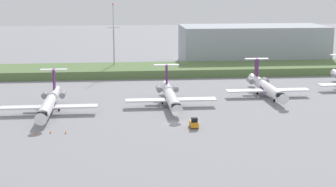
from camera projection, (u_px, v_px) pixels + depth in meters
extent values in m
plane|color=gray|center=(164.00, 95.00, 145.10)|extent=(500.00, 500.00, 0.00)
cube|color=#597542|center=(155.00, 70.00, 179.13)|extent=(320.00, 20.00, 2.70)
cylinder|color=white|center=(49.00, 103.00, 124.14)|extent=(2.70, 24.00, 2.70)
cone|color=white|center=(42.00, 118.00, 110.99)|extent=(2.70, 3.00, 2.70)
cone|color=white|center=(56.00, 92.00, 137.77)|extent=(2.30, 4.00, 2.29)
cube|color=black|center=(43.00, 113.00, 112.74)|extent=(2.02, 1.80, 0.90)
cylinder|color=#591E66|center=(49.00, 104.00, 124.17)|extent=(2.76, 3.60, 2.76)
cube|color=white|center=(24.00, 107.00, 122.73)|extent=(11.00, 3.20, 0.36)
cube|color=white|center=(74.00, 106.00, 123.85)|extent=(11.00, 3.20, 0.36)
cube|color=#591E66|center=(54.00, 79.00, 134.03)|extent=(0.36, 3.20, 5.20)
cube|color=white|center=(54.00, 70.00, 133.83)|extent=(6.80, 1.80, 0.24)
cylinder|color=gray|center=(45.00, 95.00, 132.84)|extent=(1.50, 3.40, 1.50)
cylinder|color=gray|center=(63.00, 94.00, 133.27)|extent=(1.50, 3.40, 1.50)
cylinder|color=gray|center=(46.00, 117.00, 117.19)|extent=(0.20, 0.20, 0.65)
cylinder|color=black|center=(46.00, 120.00, 117.31)|extent=(0.30, 0.90, 0.90)
cylinder|color=black|center=(43.00, 109.00, 126.71)|extent=(0.35, 0.90, 0.90)
cylinder|color=black|center=(59.00, 109.00, 127.07)|extent=(0.35, 0.90, 0.90)
cylinder|color=white|center=(171.00, 97.00, 131.69)|extent=(2.70, 24.00, 2.70)
cone|color=white|center=(177.00, 109.00, 118.55)|extent=(2.70, 3.00, 2.70)
cone|color=white|center=(165.00, 86.00, 145.33)|extent=(2.29, 4.00, 2.29)
cube|color=black|center=(176.00, 105.00, 120.30)|extent=(2.03, 1.80, 0.90)
cylinder|color=#591E66|center=(171.00, 97.00, 131.72)|extent=(2.76, 3.60, 2.76)
cube|color=white|center=(148.00, 100.00, 130.28)|extent=(11.00, 3.20, 0.36)
cube|color=white|center=(194.00, 99.00, 131.40)|extent=(11.00, 3.20, 0.36)
cube|color=#591E66|center=(166.00, 74.00, 141.59)|extent=(0.36, 3.20, 5.20)
cube|color=white|center=(166.00, 65.00, 141.38)|extent=(6.80, 1.80, 0.24)
cylinder|color=gray|center=(159.00, 89.00, 140.40)|extent=(1.50, 3.40, 1.50)
cylinder|color=gray|center=(175.00, 88.00, 140.82)|extent=(1.50, 3.40, 1.50)
cylinder|color=gray|center=(174.00, 109.00, 124.75)|extent=(0.20, 0.20, 0.65)
cylinder|color=black|center=(174.00, 111.00, 124.86)|extent=(0.30, 0.90, 0.90)
cylinder|color=black|center=(162.00, 102.00, 134.26)|extent=(0.35, 0.90, 0.90)
cylinder|color=black|center=(177.00, 102.00, 134.62)|extent=(0.35, 0.90, 0.90)
cylinder|color=white|center=(267.00, 87.00, 143.27)|extent=(2.70, 24.00, 2.70)
cone|color=white|center=(282.00, 98.00, 130.13)|extent=(2.70, 3.00, 2.70)
cone|color=white|center=(254.00, 78.00, 156.91)|extent=(2.30, 4.00, 2.29)
cube|color=black|center=(280.00, 94.00, 131.88)|extent=(2.02, 1.80, 0.90)
cylinder|color=#591E66|center=(267.00, 88.00, 143.31)|extent=(2.76, 3.60, 2.76)
cube|color=white|center=(246.00, 91.00, 141.87)|extent=(11.00, 3.20, 0.36)
cube|color=white|center=(289.00, 90.00, 142.99)|extent=(11.00, 3.20, 0.36)
cube|color=#591E66|center=(257.00, 67.00, 153.17)|extent=(0.36, 3.20, 5.20)
cube|color=white|center=(257.00, 59.00, 152.96)|extent=(6.80, 1.80, 0.24)
cylinder|color=gray|center=(250.00, 81.00, 151.98)|extent=(1.50, 3.40, 1.50)
cylinder|color=gray|center=(265.00, 80.00, 152.40)|extent=(1.50, 3.40, 1.50)
cylinder|color=gray|center=(274.00, 98.00, 136.33)|extent=(0.20, 0.20, 0.65)
cylinder|color=black|center=(274.00, 100.00, 136.44)|extent=(0.30, 0.90, 0.90)
cylinder|color=black|center=(257.00, 93.00, 145.84)|extent=(0.35, 0.90, 0.90)
cylinder|color=black|center=(271.00, 93.00, 146.21)|extent=(0.35, 0.90, 0.90)
cone|color=white|center=(336.00, 74.00, 165.18)|extent=(2.30, 4.00, 2.29)
cylinder|color=gray|center=(336.00, 76.00, 160.25)|extent=(1.50, 3.40, 1.50)
cylinder|color=#B2B2B7|center=(114.00, 51.00, 180.78)|extent=(0.50, 0.50, 15.16)
cylinder|color=#B2B2B7|center=(113.00, 17.00, 178.37)|extent=(0.28, 0.28, 8.16)
cube|color=#B2B2B7|center=(113.00, 28.00, 179.13)|extent=(4.40, 0.20, 0.20)
sphere|color=red|center=(113.00, 4.00, 177.48)|extent=(0.50, 0.50, 0.50)
cube|color=#9EA3AD|center=(252.00, 44.00, 202.39)|extent=(55.28, 23.64, 14.49)
cube|color=orange|center=(194.00, 124.00, 112.25)|extent=(1.70, 3.20, 1.10)
cube|color=black|center=(194.00, 120.00, 111.50)|extent=(1.36, 1.10, 0.90)
cylinder|color=black|center=(191.00, 127.00, 111.36)|extent=(0.22, 0.60, 0.60)
cylinder|color=black|center=(198.00, 127.00, 111.50)|extent=(0.22, 0.60, 0.60)
cylinder|color=black|center=(190.00, 125.00, 113.23)|extent=(0.22, 0.60, 0.60)
cylinder|color=black|center=(197.00, 125.00, 113.37)|extent=(0.22, 0.60, 0.60)
cone|color=orange|center=(36.00, 133.00, 107.40)|extent=(0.44, 0.44, 0.55)
cone|color=orange|center=(50.00, 132.00, 107.99)|extent=(0.44, 0.44, 0.55)
cone|color=orange|center=(66.00, 132.00, 107.81)|extent=(0.44, 0.44, 0.55)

